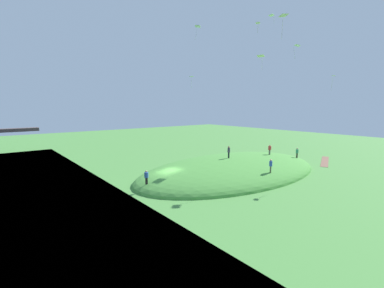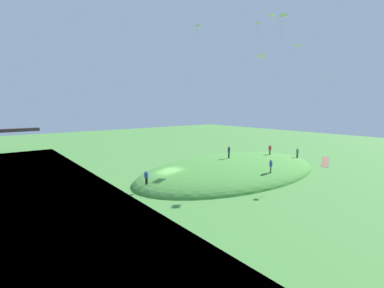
% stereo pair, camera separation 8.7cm
% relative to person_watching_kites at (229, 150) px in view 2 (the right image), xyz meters
% --- Properties ---
extents(ground_plane, '(160.00, 160.00, 0.00)m').
position_rel_person_watching_kites_xyz_m(ground_plane, '(-9.81, 1.21, -3.42)').
color(ground_plane, '#4A883D').
extents(grass_hill, '(31.95, 17.95, 4.57)m').
position_rel_person_watching_kites_xyz_m(grass_hill, '(1.02, 0.10, -3.42)').
color(grass_hill, '#4A913B').
rests_on(grass_hill, ground_plane).
extents(dirt_path, '(9.75, 5.14, 0.04)m').
position_rel_person_watching_kites_xyz_m(dirt_path, '(19.68, -4.95, -3.40)').
color(dirt_path, brown).
rests_on(dirt_path, ground_plane).
extents(person_watching_kites, '(0.48, 0.48, 1.78)m').
position_rel_person_watching_kites_xyz_m(person_watching_kites, '(0.00, 0.00, 0.00)').
color(person_watching_kites, black).
rests_on(person_watching_kites, grass_hill).
extents(person_with_child, '(0.52, 0.52, 1.74)m').
position_rel_person_watching_kites_xyz_m(person_with_child, '(0.41, -6.95, -0.90)').
color(person_with_child, '#52523D').
rests_on(person_with_child, grass_hill).
extents(person_on_hilltop, '(0.61, 0.61, 1.65)m').
position_rel_person_watching_kites_xyz_m(person_on_hilltop, '(8.36, -1.16, -0.40)').
color(person_on_hilltop, '#505349').
rests_on(person_on_hilltop, grass_hill).
extents(person_near_shore, '(0.53, 0.53, 1.62)m').
position_rel_person_watching_kites_xyz_m(person_near_shore, '(-13.64, -0.05, -1.51)').
color(person_near_shore, black).
rests_on(person_near_shore, grass_hill).
extents(person_walking_path, '(0.58, 0.58, 1.70)m').
position_rel_person_watching_kites_xyz_m(person_walking_path, '(12.81, -3.42, -1.10)').
color(person_walking_path, '#303125').
rests_on(person_walking_path, grass_hill).
extents(kite_0, '(1.03, 1.25, 2.21)m').
position_rel_person_watching_kites_xyz_m(kite_0, '(5.54, -0.90, 13.72)').
color(kite_0, '#EDE7D0').
extents(kite_1, '(0.94, 0.74, 1.15)m').
position_rel_person_watching_kites_xyz_m(kite_1, '(4.32, -3.39, 18.65)').
color(kite_1, white).
extents(kite_2, '(1.16, 1.16, 1.94)m').
position_rel_person_watching_kites_xyz_m(kite_2, '(6.41, -6.16, 14.47)').
color(kite_2, white).
extents(kite_3, '(1.19, 1.21, 1.68)m').
position_rel_person_watching_kites_xyz_m(kite_3, '(-5.13, 1.04, 16.50)').
color(kite_3, white).
extents(kite_4, '(0.64, 0.81, 1.80)m').
position_rel_person_watching_kites_xyz_m(kite_4, '(-2.54, 5.56, 10.69)').
color(kite_4, white).
extents(kite_5, '(0.88, 0.82, 1.24)m').
position_rel_person_watching_kites_xyz_m(kite_5, '(-1.25, -5.48, 16.13)').
color(kite_5, white).
extents(kite_6, '(1.07, 1.15, 2.11)m').
position_rel_person_watching_kites_xyz_m(kite_6, '(-5.02, -11.37, 14.67)').
color(kite_6, silver).
extents(kite_7, '(0.79, 0.68, 2.00)m').
position_rel_person_watching_kites_xyz_m(kite_7, '(9.65, -9.77, 10.25)').
color(kite_7, silver).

